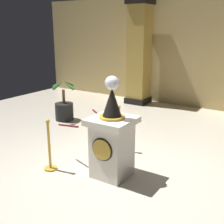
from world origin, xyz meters
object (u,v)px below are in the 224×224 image
stanchion_near (119,135)px  potted_palm_left (64,109)px  pedestal_clock (112,139)px  stanchion_far (50,152)px

stanchion_near → potted_palm_left: 2.65m
stanchion_near → potted_palm_left: size_ratio=0.85×
pedestal_clock → stanchion_far: size_ratio=1.83×
pedestal_clock → potted_palm_left: bearing=145.5°
pedestal_clock → potted_palm_left: 3.61m
pedestal_clock → potted_palm_left: (-2.96, 2.03, -0.36)m
stanchion_far → potted_palm_left: 3.09m
stanchion_near → stanchion_far: (-0.60, -1.47, -0.01)m
stanchion_near → potted_palm_left: bearing=158.0°
pedestal_clock → stanchion_near: size_ratio=1.80×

